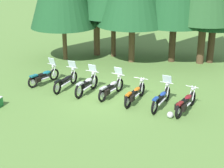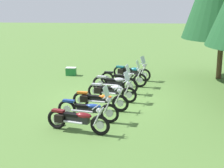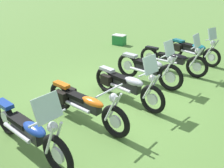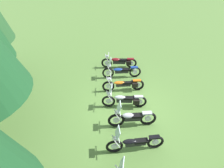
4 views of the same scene
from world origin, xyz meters
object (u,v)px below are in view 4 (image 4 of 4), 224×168
object	(u,v)px
dropped_helmet	(134,69)
motorcycle_1	(134,143)
motorcycle_3	(125,100)
motorcycle_4	(124,84)
motorcycle_2	(132,118)
motorcycle_5	(121,71)
motorcycle_6	(120,62)

from	to	relation	value
dropped_helmet	motorcycle_1	bearing A→B (deg)	158.87
motorcycle_3	motorcycle_4	bearing A→B (deg)	-90.45
motorcycle_2	motorcycle_3	bearing A→B (deg)	-82.95
motorcycle_1	motorcycle_2	distance (m)	1.34
motorcycle_4	motorcycle_5	xyz separation A→B (m)	(1.32, -0.26, 0.03)
motorcycle_1	motorcycle_5	bearing A→B (deg)	-93.30
motorcycle_2	motorcycle_5	size ratio (longest dim) A/B	0.93
motorcycle_1	motorcycle_4	distance (m)	3.98
motorcycle_2	dropped_helmet	world-z (taller)	motorcycle_2
motorcycle_2	motorcycle_4	world-z (taller)	motorcycle_2
motorcycle_3	motorcycle_5	size ratio (longest dim) A/B	0.94
motorcycle_5	motorcycle_2	bearing A→B (deg)	91.24
motorcycle_5	motorcycle_6	size ratio (longest dim) A/B	1.04
motorcycle_3	motorcycle_5	distance (m)	2.69
motorcycle_1	dropped_helmet	size ratio (longest dim) A/B	8.19
dropped_helmet	motorcycle_6	bearing A→B (deg)	53.58
motorcycle_1	motorcycle_3	xyz separation A→B (m)	(2.59, -0.48, 0.01)
motorcycle_5	dropped_helmet	bearing A→B (deg)	-141.18
motorcycle_2	dropped_helmet	bearing A→B (deg)	-100.63
motorcycle_2	motorcycle_3	xyz separation A→B (m)	(1.30, -0.11, -0.03)
motorcycle_1	motorcycle_5	xyz separation A→B (m)	(5.20, -1.14, 0.01)
motorcycle_4	motorcycle_5	world-z (taller)	motorcycle_5
dropped_helmet	motorcycle_5	bearing A→B (deg)	116.35
motorcycle_3	motorcycle_5	xyz separation A→B (m)	(2.61, -0.66, -0.00)
motorcycle_4	dropped_helmet	size ratio (longest dim) A/B	8.09
motorcycle_1	motorcycle_2	world-z (taller)	motorcycle_2
motorcycle_5	motorcycle_6	bearing A→B (deg)	-90.81
motorcycle_1	motorcycle_6	size ratio (longest dim) A/B	1.04
motorcycle_1	motorcycle_3	world-z (taller)	motorcycle_1
motorcycle_2	motorcycle_5	world-z (taller)	motorcycle_2
motorcycle_3	dropped_helmet	bearing A→B (deg)	-101.79
motorcycle_2	motorcycle_6	xyz separation A→B (m)	(5.04, -1.04, -0.04)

